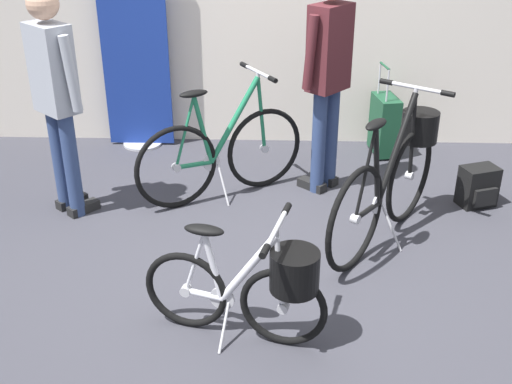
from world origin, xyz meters
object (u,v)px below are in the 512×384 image
visitor_near_wall (328,69)px  visitor_browsing (56,91)px  folding_bike_foreground (256,284)px  display_bike_left (222,153)px  display_bike_right (394,174)px  floor_banner_stand (135,58)px  rolling_suitcase (384,124)px  backpack_on_floor (478,187)px

visitor_near_wall → visitor_browsing: visitor_near_wall is taller
folding_bike_foreground → visitor_near_wall: 2.07m
display_bike_left → display_bike_right: display_bike_right is taller
floor_banner_stand → display_bike_left: size_ratio=1.49×
floor_banner_stand → visitor_near_wall: floor_banner_stand is taller
visitor_near_wall → rolling_suitcase: bearing=50.9°
display_bike_left → display_bike_right: (1.23, -0.56, 0.10)m
floor_banner_stand → folding_bike_foreground: 3.06m
display_bike_right → backpack_on_floor: size_ratio=4.02×
visitor_browsing → display_bike_left: bearing=14.4°
backpack_on_floor → folding_bike_foreground: bearing=-135.0°
visitor_near_wall → folding_bike_foreground: bearing=-103.9°
folding_bike_foreground → display_bike_right: bearing=52.6°
visitor_browsing → rolling_suitcase: visitor_browsing is taller
rolling_suitcase → display_bike_left: bearing=-146.8°
folding_bike_foreground → display_bike_left: (-0.33, 1.73, 0.01)m
visitor_browsing → rolling_suitcase: bearing=25.5°
display_bike_left → rolling_suitcase: bearing=33.2°
folding_bike_foreground → visitor_browsing: size_ratio=0.61×
backpack_on_floor → floor_banner_stand: bearing=158.1°
folding_bike_foreground → visitor_browsing: visitor_browsing is taller
backpack_on_floor → visitor_near_wall: bearing=167.2°
floor_banner_stand → rolling_suitcase: (2.24, -0.14, -0.55)m
floor_banner_stand → visitor_browsing: (-0.28, -1.34, 0.11)m
display_bike_right → rolling_suitcase: bearing=83.6°
visitor_browsing → display_bike_right: bearing=-6.5°
display_bike_right → rolling_suitcase: 1.49m
folding_bike_foreground → backpack_on_floor: bearing=45.0°
rolling_suitcase → display_bike_right: bearing=-96.4°
floor_banner_stand → visitor_browsing: size_ratio=1.12×
display_bike_left → visitor_browsing: (-1.12, -0.29, 0.57)m
folding_bike_foreground → display_bike_right: display_bike_right is taller
display_bike_left → visitor_near_wall: (0.80, 0.18, 0.62)m
floor_banner_stand → display_bike_left: bearing=-51.1°
display_bike_left → display_bike_right: size_ratio=0.98×
folding_bike_foreground → display_bike_left: 1.76m
display_bike_left → rolling_suitcase: 1.67m
display_bike_right → visitor_near_wall: size_ratio=0.74×
visitor_browsing → rolling_suitcase: size_ratio=1.99×
backpack_on_floor → display_bike_right: bearing=-147.7°
rolling_suitcase → backpack_on_floor: size_ratio=2.63×
rolling_suitcase → visitor_browsing: bearing=-154.5°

